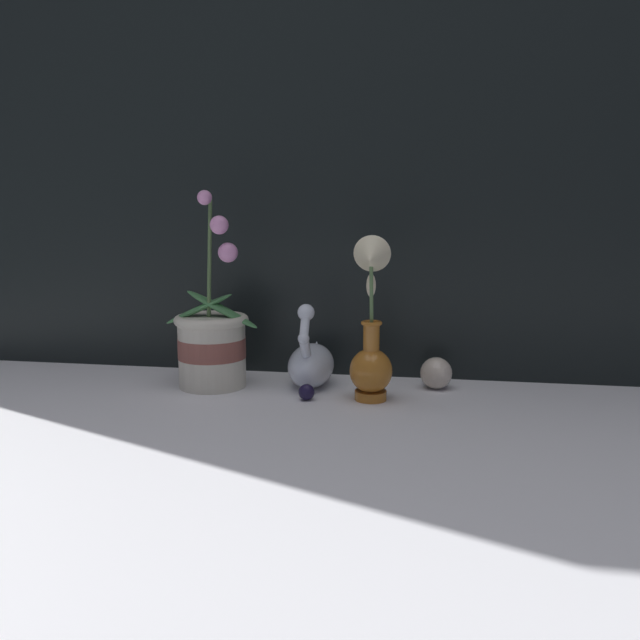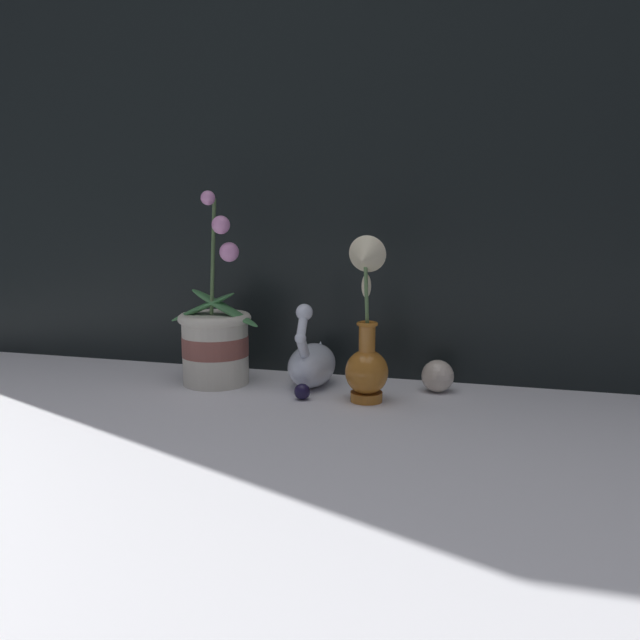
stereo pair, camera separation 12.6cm
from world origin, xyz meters
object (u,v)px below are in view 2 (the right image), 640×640
Objects in this scene: blue_vase at (366,342)px; glass_sphere at (438,376)px; orchid_potted_plant at (215,340)px; swan_figurine at (312,362)px.

blue_vase is 4.83× the size of glass_sphere.
orchid_potted_plant is at bearing 170.97° from blue_vase.
swan_figurine is 0.58× the size of blue_vase.
swan_figurine is 0.17m from blue_vase.
orchid_potted_plant reaches higher than blue_vase.
swan_figurine is 0.26m from glass_sphere.
glass_sphere is (0.13, 0.11, -0.08)m from blue_vase.
swan_figurine is at bearing 146.72° from blue_vase.
swan_figurine reaches higher than glass_sphere.
blue_vase reaches higher than glass_sphere.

